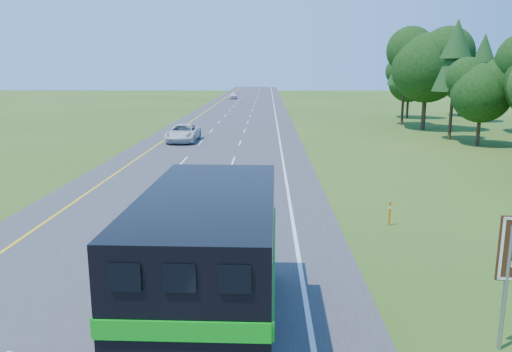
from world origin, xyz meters
The scene contains 6 objects.
road centered at (0.00, 50.00, 0.02)m, with size 15.00×260.00×0.04m, color #38383A.
lane_markings centered at (0.00, 50.00, 0.04)m, with size 11.15×260.00×0.01m.
horse_truck centered at (3.09, 3.94, 2.20)m, with size 3.03×9.16×4.03m.
white_suv centered at (-3.50, 38.80, 0.84)m, with size 2.66×5.78×1.60m, color silver.
far_car centered at (-3.39, 105.46, 0.76)m, with size 1.69×4.21×1.43m, color silver.
delineator centered at (9.68, 13.75, 0.57)m, with size 0.09×0.05×1.06m.
Camera 1 is at (4.36, -7.20, 6.71)m, focal length 35.00 mm.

